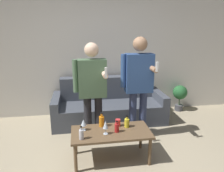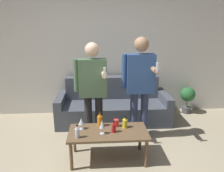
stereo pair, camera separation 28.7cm
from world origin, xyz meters
name	(u,v)px [view 2 (the right image)]	position (x,y,z in m)	size (l,w,h in m)	color
wall_back	(101,49)	(0.00, 2.13, 1.35)	(8.00, 0.06, 2.70)	silver
couch	(113,106)	(0.21, 1.68, 0.29)	(2.13, 0.84, 0.83)	#474C56
coffee_table	(108,134)	(0.05, 0.35, 0.38)	(1.08, 0.53, 0.43)	brown
bottle_orange	(100,121)	(-0.06, 0.53, 0.51)	(0.07, 0.07, 0.21)	orange
bottle_green	(114,128)	(0.13, 0.33, 0.49)	(0.06, 0.06, 0.16)	#B21E1E
bottle_dark	(125,123)	(0.29, 0.45, 0.50)	(0.07, 0.07, 0.17)	yellow
bottle_yellow	(77,133)	(-0.35, 0.21, 0.50)	(0.06, 0.06, 0.18)	silver
wine_glass_near	(81,122)	(-0.31, 0.45, 0.54)	(0.08, 0.08, 0.16)	silver
wine_glass_far	(102,125)	(-0.03, 0.29, 0.56)	(0.07, 0.07, 0.19)	silver
cup_on_table	(116,123)	(0.17, 0.50, 0.48)	(0.07, 0.07, 0.10)	red
person_standing_left	(93,86)	(-0.16, 0.87, 0.93)	(0.50, 0.42, 1.59)	#232328
person_standing_right	(140,82)	(0.57, 0.89, 0.98)	(0.51, 0.43, 1.66)	navy
potted_plant	(188,96)	(1.81, 1.91, 0.37)	(0.31, 0.31, 0.57)	#4C4C51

